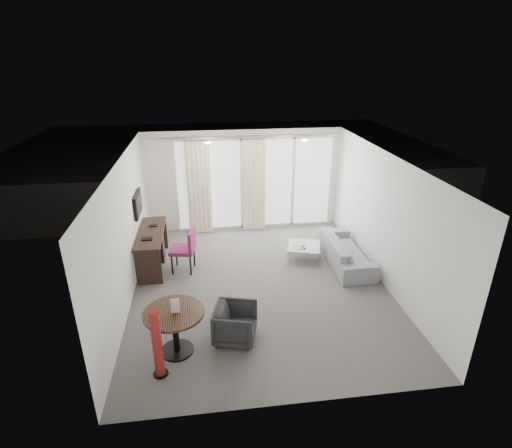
{
  "coord_description": "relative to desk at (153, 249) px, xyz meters",
  "views": [
    {
      "loc": [
        -1.0,
        -6.87,
        4.37
      ],
      "look_at": [
        0.0,
        0.6,
        1.1
      ],
      "focal_mm": 28.0,
      "sensor_mm": 36.0,
      "label": 1
    }
  ],
  "objects": [
    {
      "name": "curtain_track",
      "position": [
        2.21,
        1.68,
        2.05
      ],
      "size": [
        4.8,
        0.04,
        0.04
      ],
      "primitive_type": null,
      "color": "#B2B2B7",
      "rests_on": "ceiling"
    },
    {
      "name": "rattan_table",
      "position": [
        3.67,
        3.1,
        -0.13
      ],
      "size": [
        0.67,
        0.67,
        0.54
      ],
      "primitive_type": null,
      "rotation": [
        0.0,
        0.0,
        0.29
      ],
      "color": "brown",
      "rests_on": "terrace_slab"
    },
    {
      "name": "wall_left",
      "position": [
        -0.29,
        -1.14,
        0.9
      ],
      "size": [
        0.0,
        6.0,
        2.6
      ],
      "primitive_type": "cube",
      "color": "silver",
      "rests_on": "ground"
    },
    {
      "name": "desk_chair",
      "position": [
        0.66,
        -0.31,
        0.08
      ],
      "size": [
        0.61,
        0.58,
        0.96
      ],
      "primitive_type": null,
      "rotation": [
        0.0,
        0.0,
        -0.19
      ],
      "color": "#7D2152",
      "rests_on": "floor"
    },
    {
      "name": "downlight_a",
      "position": [
        1.31,
        0.46,
        2.19
      ],
      "size": [
        0.12,
        0.12,
        0.02
      ],
      "primitive_type": "cylinder",
      "color": "#FFE0B2",
      "rests_on": "ceiling"
    },
    {
      "name": "window_panel",
      "position": [
        2.51,
        1.84,
        0.8
      ],
      "size": [
        4.0,
        0.02,
        2.38
      ],
      "primitive_type": null,
      "color": "white",
      "rests_on": "ground"
    },
    {
      "name": "curtain_left",
      "position": [
        1.06,
        1.68,
        0.8
      ],
      "size": [
        0.6,
        0.2,
        2.38
      ],
      "primitive_type": null,
      "color": "beige",
      "rests_on": "ground"
    },
    {
      "name": "ceiling",
      "position": [
        2.21,
        -1.14,
        2.2
      ],
      "size": [
        5.0,
        6.0,
        0.0
      ],
      "primitive_type": "cube",
      "color": "white",
      "rests_on": "ground"
    },
    {
      "name": "wall_front",
      "position": [
        2.21,
        -4.14,
        0.9
      ],
      "size": [
        5.0,
        0.0,
        2.6
      ],
      "primitive_type": "cube",
      "color": "silver",
      "rests_on": "ground"
    },
    {
      "name": "terrace_slab",
      "position": [
        2.51,
        3.36,
        -0.46
      ],
      "size": [
        5.6,
        3.0,
        0.12
      ],
      "primitive_type": "cube",
      "color": "#4D4D50",
      "rests_on": "ground"
    },
    {
      "name": "downlight_b",
      "position": [
        3.41,
        0.46,
        2.19
      ],
      "size": [
        0.12,
        0.12,
        0.02
      ],
      "primitive_type": "cylinder",
      "color": "#FFE0B2",
      "rests_on": "ceiling"
    },
    {
      "name": "balustrade",
      "position": [
        2.51,
        4.81,
        0.1
      ],
      "size": [
        5.5,
        0.06,
        1.05
      ],
      "primitive_type": null,
      "color": "#B2B2B7",
      "rests_on": "terrace_slab"
    },
    {
      "name": "curtain_right",
      "position": [
        2.46,
        1.68,
        0.8
      ],
      "size": [
        0.6,
        0.2,
        2.38
      ],
      "primitive_type": null,
      "color": "beige",
      "rests_on": "ground"
    },
    {
      "name": "coffee_table",
      "position": [
        3.37,
        -0.12,
        -0.24
      ],
      "size": [
        0.88,
        0.88,
        0.32
      ],
      "primitive_type": null,
      "rotation": [
        0.0,
        0.0,
        -0.28
      ],
      "color": "gray",
      "rests_on": "floor"
    },
    {
      "name": "red_lamp",
      "position": [
        0.42,
        -3.36,
        0.16
      ],
      "size": [
        0.24,
        0.24,
        1.12
      ],
      "primitive_type": "cylinder",
      "rotation": [
        0.0,
        0.0,
        0.06
      ],
      "color": "maroon",
      "rests_on": "floor"
    },
    {
      "name": "rattan_chair_a",
      "position": [
        3.56,
        3.65,
        0.05
      ],
      "size": [
        0.69,
        0.69,
        0.9
      ],
      "primitive_type": null,
      "rotation": [
        0.0,
        0.0,
        0.13
      ],
      "color": "brown",
      "rests_on": "terrace_slab"
    },
    {
      "name": "floor",
      "position": [
        2.21,
        -1.14,
        -0.4
      ],
      "size": [
        5.0,
        6.0,
        0.0
      ],
      "primitive_type": "cube",
      "color": "#585551",
      "rests_on": "ground"
    },
    {
      "name": "sofa",
      "position": [
        4.23,
        -0.45,
        -0.11
      ],
      "size": [
        0.78,
        2.0,
        0.58
      ],
      "primitive_type": "imported",
      "rotation": [
        0.0,
        0.0,
        1.57
      ],
      "color": "gray",
      "rests_on": "floor"
    },
    {
      "name": "rattan_chair_b",
      "position": [
        4.4,
        3.58,
        -0.0
      ],
      "size": [
        0.65,
        0.65,
        0.8
      ],
      "primitive_type": null,
      "rotation": [
        0.0,
        0.0,
        0.2
      ],
      "color": "brown",
      "rests_on": "terrace_slab"
    },
    {
      "name": "remote",
      "position": [
        3.32,
        -0.22,
        -0.04
      ],
      "size": [
        0.08,
        0.15,
        0.02
      ],
      "primitive_type": null,
      "rotation": [
        0.0,
        0.0,
        0.24
      ],
      "color": "black",
      "rests_on": "coffee_table"
    },
    {
      "name": "menu_card",
      "position": [
        0.67,
        -2.9,
        0.32
      ],
      "size": [
        0.13,
        0.03,
        0.24
      ],
      "primitive_type": null,
      "rotation": [
        0.0,
        0.0,
        0.05
      ],
      "color": "white",
      "rests_on": "round_table"
    },
    {
      "name": "round_table",
      "position": [
        0.64,
        -2.88,
        -0.03
      ],
      "size": [
        1.0,
        1.0,
        0.75
      ],
      "primitive_type": null,
      "rotation": [
        0.0,
        0.0,
        0.08
      ],
      "color": "#372213",
      "rests_on": "floor"
    },
    {
      "name": "wall_right",
      "position": [
        4.71,
        -1.14,
        0.9
      ],
      "size": [
        0.0,
        6.0,
        2.6
      ],
      "primitive_type": "cube",
      "color": "silver",
      "rests_on": "ground"
    },
    {
      "name": "window_frame",
      "position": [
        2.51,
        1.83,
        0.8
      ],
      "size": [
        4.1,
        0.06,
        2.44
      ],
      "primitive_type": null,
      "color": "white",
      "rests_on": "ground"
    },
    {
      "name": "magazine",
      "position": [
        3.25,
        -0.16,
        -0.04
      ],
      "size": [
        0.3,
        0.34,
        0.02
      ],
      "primitive_type": null,
      "rotation": [
        0.0,
        0.0,
        0.27
      ],
      "color": "gray",
      "rests_on": "coffee_table"
    },
    {
      "name": "desk",
      "position": [
        0.0,
        0.0,
        0.0
      ],
      "size": [
        0.54,
        1.72,
        0.8
      ],
      "primitive_type": null,
      "color": "black",
      "rests_on": "floor"
    },
    {
      "name": "tv",
      "position": [
        -0.24,
        0.31,
        0.95
      ],
      "size": [
        0.05,
        0.8,
        0.5
      ],
      "primitive_type": null,
      "color": "black",
      "rests_on": "wall_left"
    },
    {
      "name": "tub_armchair",
      "position": [
        1.58,
        -2.71,
        -0.1
      ],
      "size": [
        0.81,
        0.8,
        0.61
      ],
      "primitive_type": "imported",
      "rotation": [
        0.0,
        0.0,
        1.31
      ],
      "color": "#252628",
      "rests_on": "floor"
    }
  ]
}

